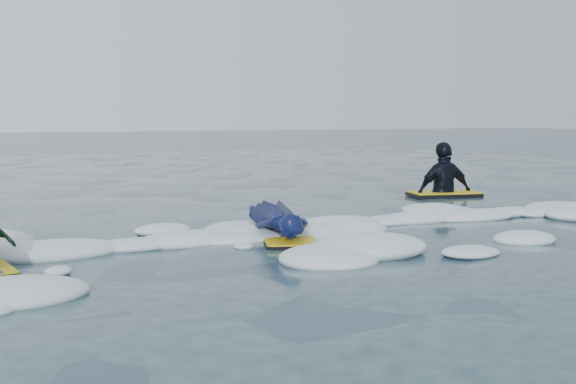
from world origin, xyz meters
name	(u,v)px	position (x,y,z in m)	size (l,w,h in m)	color
ground	(304,263)	(0.00, 0.00, 0.00)	(120.00, 120.00, 0.00)	#1A353E
foam_band	(260,246)	(0.00, 1.03, 0.00)	(12.00, 3.10, 0.30)	white
prone_woman_unit	(280,222)	(0.34, 1.24, 0.21)	(0.91, 1.66, 0.40)	black
waiting_rider_unit	(444,194)	(4.80, 3.98, 0.05)	(1.32, 0.92, 1.80)	black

